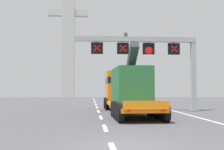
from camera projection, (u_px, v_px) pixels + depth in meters
The scene contains 6 objects.
ground at pixel (127, 147), 10.22m from camera, with size 112.00×112.00×0.00m, color #4C4C51.
lane_markings at pixel (97, 107), 31.12m from camera, with size 0.20×56.63×0.01m.
edge_line_right at pixel (187, 114), 22.64m from camera, with size 0.20×63.00×0.01m, color silver.
overhead_lane_gantry at pixel (151, 51), 26.11m from camera, with size 11.06×0.90×6.90m.
heavy_haul_truck_orange at pixel (126, 89), 24.66m from camera, with size 3.25×14.11×5.30m.
bridge_pylon_distant at pixel (68, 28), 66.26m from camera, with size 9.00×2.00×30.65m.
Camera 1 is at (-1.31, -10.25, 2.03)m, focal length 47.18 mm.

